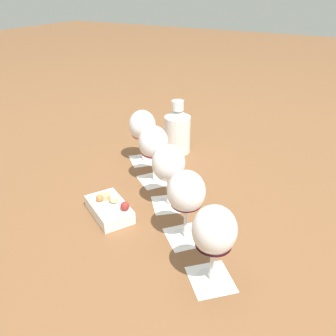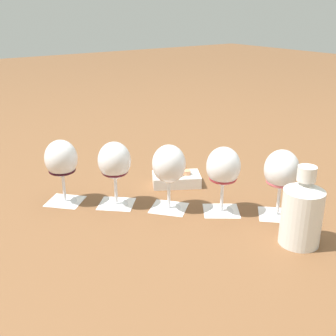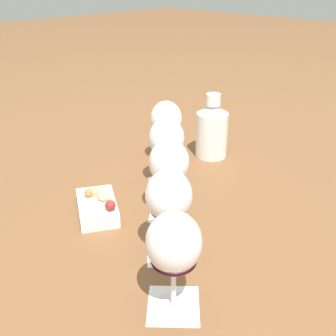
# 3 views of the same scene
# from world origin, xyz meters

# --- Properties ---
(ground_plane) EXTENTS (8.00, 8.00, 0.00)m
(ground_plane) POSITION_xyz_m (0.00, 0.00, 0.00)
(ground_plane) COLOR brown
(tasting_card_0) EXTENTS (0.14, 0.13, 0.00)m
(tasting_card_0) POSITION_xyz_m (-0.22, 0.21, 0.00)
(tasting_card_0) COLOR white
(tasting_card_0) RESTS_ON ground_plane
(tasting_card_1) EXTENTS (0.13, 0.13, 0.00)m
(tasting_card_1) POSITION_xyz_m (-0.11, 0.10, 0.00)
(tasting_card_1) COLOR white
(tasting_card_1) RESTS_ON ground_plane
(tasting_card_2) EXTENTS (0.13, 0.14, 0.00)m
(tasting_card_2) POSITION_xyz_m (-0.00, -0.00, 0.00)
(tasting_card_2) COLOR white
(tasting_card_2) RESTS_ON ground_plane
(tasting_card_3) EXTENTS (0.14, 0.13, 0.00)m
(tasting_card_3) POSITION_xyz_m (0.11, -0.11, 0.00)
(tasting_card_3) COLOR white
(tasting_card_3) RESTS_ON ground_plane
(tasting_card_4) EXTENTS (0.13, 0.14, 0.00)m
(tasting_card_4) POSITION_xyz_m (0.23, -0.21, 0.00)
(tasting_card_4) COLOR white
(tasting_card_4) RESTS_ON ground_plane
(wine_glass_0) EXTENTS (0.09, 0.09, 0.19)m
(wine_glass_0) POSITION_xyz_m (-0.22, 0.21, 0.13)
(wine_glass_0) COLOR white
(wine_glass_0) RESTS_ON tasting_card_0
(wine_glass_1) EXTENTS (0.09, 0.09, 0.19)m
(wine_glass_1) POSITION_xyz_m (-0.11, 0.10, 0.13)
(wine_glass_1) COLOR white
(wine_glass_1) RESTS_ON tasting_card_1
(wine_glass_2) EXTENTS (0.09, 0.09, 0.19)m
(wine_glass_2) POSITION_xyz_m (-0.00, -0.00, 0.13)
(wine_glass_2) COLOR white
(wine_glass_2) RESTS_ON tasting_card_2
(wine_glass_3) EXTENTS (0.09, 0.09, 0.19)m
(wine_glass_3) POSITION_xyz_m (0.11, -0.11, 0.13)
(wine_glass_3) COLOR white
(wine_glass_3) RESTS_ON tasting_card_3
(wine_glass_4) EXTENTS (0.09, 0.09, 0.19)m
(wine_glass_4) POSITION_xyz_m (0.23, -0.21, 0.13)
(wine_glass_4) COLOR white
(wine_glass_4) RESTS_ON tasting_card_4
(ceramic_vase) EXTENTS (0.10, 0.10, 0.20)m
(ceramic_vase) POSITION_xyz_m (-0.15, 0.34, 0.09)
(ceramic_vase) COLOR white
(ceramic_vase) RESTS_ON ground_plane
(snack_dish) EXTENTS (0.18, 0.15, 0.06)m
(snack_dish) POSITION_xyz_m (-0.12, -0.13, 0.02)
(snack_dish) COLOR white
(snack_dish) RESTS_ON ground_plane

